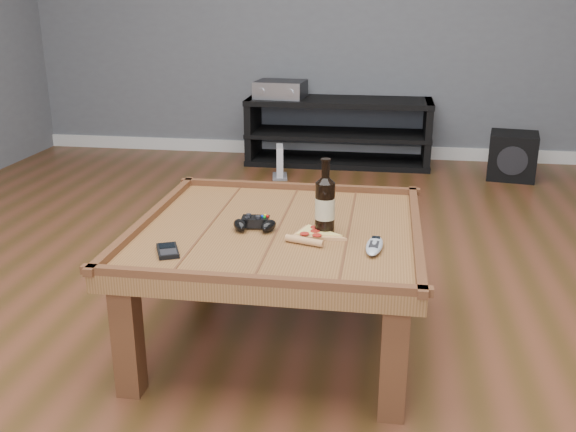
# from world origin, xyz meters

# --- Properties ---
(ground) EXTENTS (6.00, 6.00, 0.00)m
(ground) POSITION_xyz_m (0.00, 0.00, 0.00)
(ground) COLOR #422B13
(ground) RESTS_ON ground
(baseboard) EXTENTS (5.00, 0.02, 0.10)m
(baseboard) POSITION_xyz_m (0.00, 2.99, 0.05)
(baseboard) COLOR silver
(baseboard) RESTS_ON ground
(coffee_table) EXTENTS (1.03, 1.03, 0.48)m
(coffee_table) POSITION_xyz_m (0.00, 0.00, 0.39)
(coffee_table) COLOR brown
(coffee_table) RESTS_ON ground
(media_console) EXTENTS (1.40, 0.45, 0.50)m
(media_console) POSITION_xyz_m (0.00, 2.75, 0.25)
(media_console) COLOR black
(media_console) RESTS_ON ground
(beer_bottle) EXTENTS (0.07, 0.07, 0.27)m
(beer_bottle) POSITION_xyz_m (0.17, -0.03, 0.56)
(beer_bottle) COLOR black
(beer_bottle) RESTS_ON coffee_table
(game_controller) EXTENTS (0.17, 0.12, 0.05)m
(game_controller) POSITION_xyz_m (-0.08, -0.04, 0.47)
(game_controller) COLOR black
(game_controller) RESTS_ON coffee_table
(pizza_slice) EXTENTS (0.21, 0.27, 0.02)m
(pizza_slice) POSITION_xyz_m (0.13, -0.08, 0.46)
(pizza_slice) COLOR #B67D4F
(pizza_slice) RESTS_ON coffee_table
(smartphone) EXTENTS (0.11, 0.13, 0.02)m
(smartphone) POSITION_xyz_m (-0.31, -0.30, 0.46)
(smartphone) COLOR black
(smartphone) RESTS_ON coffee_table
(remote_control) EXTENTS (0.07, 0.18, 0.03)m
(remote_control) POSITION_xyz_m (0.34, -0.16, 0.46)
(remote_control) COLOR #9EA4AB
(remote_control) RESTS_ON coffee_table
(av_receiver) EXTENTS (0.39, 0.34, 0.13)m
(av_receiver) POSITION_xyz_m (-0.45, 2.75, 0.56)
(av_receiver) COLOR black
(av_receiver) RESTS_ON media_console
(subwoofer) EXTENTS (0.37, 0.37, 0.32)m
(subwoofer) POSITION_xyz_m (1.26, 2.52, 0.16)
(subwoofer) COLOR black
(subwoofer) RESTS_ON ground
(game_console) EXTENTS (0.13, 0.20, 0.23)m
(game_console) POSITION_xyz_m (-0.38, 2.26, 0.11)
(game_console) COLOR slate
(game_console) RESTS_ON ground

